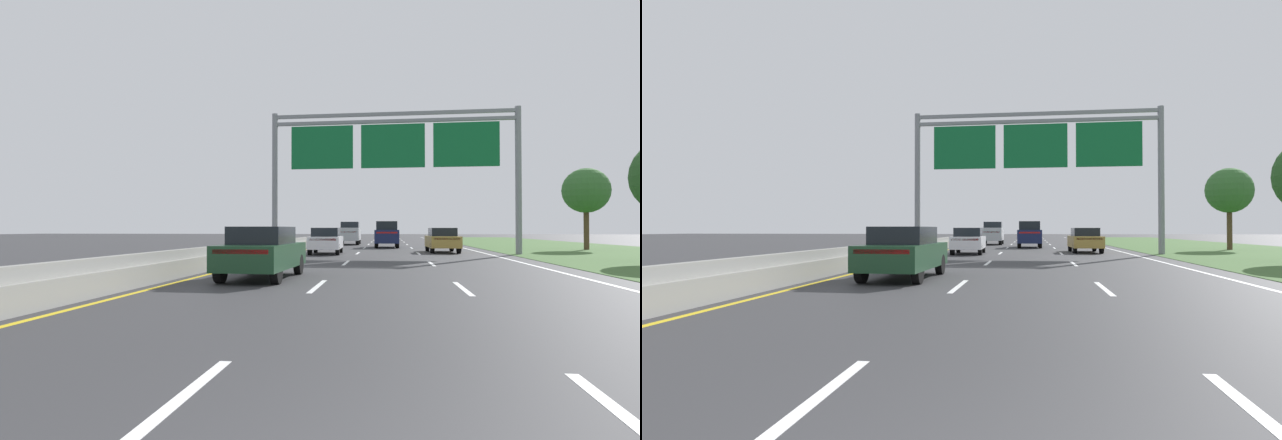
# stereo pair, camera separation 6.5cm
# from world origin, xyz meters

# --- Properties ---
(ground_plane) EXTENTS (220.00, 220.00, 0.00)m
(ground_plane) POSITION_xyz_m (0.00, 35.00, 0.00)
(ground_plane) COLOR #333335
(lane_striping) EXTENTS (11.96, 106.00, 0.01)m
(lane_striping) POSITION_xyz_m (0.00, 34.54, 0.00)
(lane_striping) COLOR white
(lane_striping) RESTS_ON ground
(grass_verge_right) EXTENTS (14.00, 110.00, 0.02)m
(grass_verge_right) POSITION_xyz_m (13.95, 35.00, 0.01)
(grass_verge_right) COLOR #3D602D
(grass_verge_right) RESTS_ON ground
(median_barrier_concrete) EXTENTS (0.60, 110.00, 0.85)m
(median_barrier_concrete) POSITION_xyz_m (-6.60, 35.00, 0.35)
(median_barrier_concrete) COLOR gray
(median_barrier_concrete) RESTS_ON ground
(overhead_sign_gantry) EXTENTS (15.06, 0.42, 8.77)m
(overhead_sign_gantry) POSITION_xyz_m (0.30, 28.15, 6.22)
(overhead_sign_gantry) COLOR gray
(overhead_sign_gantry) RESTS_ON ground
(pickup_truck_silver) EXTENTS (2.07, 5.43, 2.20)m
(pickup_truck_silver) POSITION_xyz_m (-3.68, 45.94, 1.07)
(pickup_truck_silver) COLOR #B2B5BA
(pickup_truck_silver) RESTS_ON ground
(car_white_left_lane_sedan) EXTENTS (1.95, 4.45, 1.57)m
(car_white_left_lane_sedan) POSITION_xyz_m (-3.71, 27.44, 0.82)
(car_white_left_lane_sedan) COLOR silver
(car_white_left_lane_sedan) RESTS_ON ground
(car_navy_centre_lane_suv) EXTENTS (1.93, 4.71, 2.11)m
(car_navy_centre_lane_suv) POSITION_xyz_m (-0.09, 38.35, 1.10)
(car_navy_centre_lane_suv) COLOR #161E47
(car_navy_centre_lane_suv) RESTS_ON ground
(car_darkgreen_left_lane_sedan) EXTENTS (1.93, 4.44, 1.57)m
(car_darkgreen_left_lane_sedan) POSITION_xyz_m (-3.79, 12.33, 0.82)
(car_darkgreen_left_lane_sedan) COLOR #193D23
(car_darkgreen_left_lane_sedan) RESTS_ON ground
(car_gold_right_lane_sedan) EXTENTS (1.91, 4.44, 1.57)m
(car_gold_right_lane_sedan) POSITION_xyz_m (3.47, 30.41, 0.82)
(car_gold_right_lane_sedan) COLOR #A38438
(car_gold_right_lane_sedan) RESTS_ON ground
(roadside_tree_mid) EXTENTS (3.23, 3.23, 5.89)m
(roadside_tree_mid) POSITION_xyz_m (14.14, 35.61, 4.24)
(roadside_tree_mid) COLOR #4C3823
(roadside_tree_mid) RESTS_ON ground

